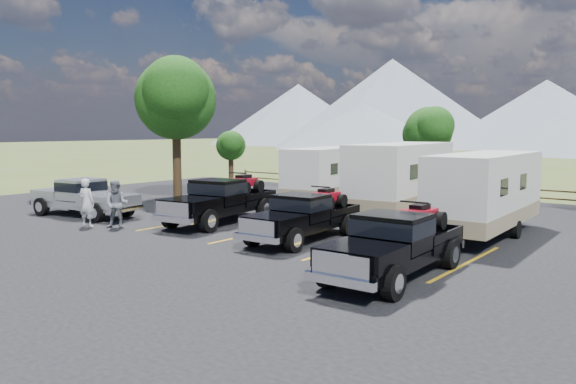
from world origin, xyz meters
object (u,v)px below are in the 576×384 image
Objects in this scene: rig_center at (304,215)px; rig_right at (396,243)px; rig_left at (221,199)px; pickup_silver at (84,197)px; tree_big_nw at (175,99)px; person_b at (117,204)px; trailer_left at (329,174)px; trailer_right at (485,193)px; person_a at (87,203)px; trailer_center at (401,179)px.

rig_right is at bearing -30.46° from rig_center.
rig_left is at bearing 167.04° from rig_center.
rig_left is at bearing 105.20° from pickup_silver.
rig_center is at bearing -22.14° from tree_big_nw.
person_b reaches higher than rig_center.
rig_left reaches higher than rig_center.
tree_big_nw is 9.51m from trailer_left.
trailer_right reaches higher than rig_left.
rig_center is at bearing 91.23° from pickup_silver.
rig_right is at bearing 167.46° from person_a.
person_a reaches higher than person_b.
trailer_left is (7.81, 3.66, -4.01)m from tree_big_nw.
tree_big_nw is at bearing 154.45° from rig_right.
rig_center is at bearing -18.09° from rig_left.
person_a is at bearing 166.92° from person_b.
trailer_center is (5.15, -1.85, 0.18)m from trailer_left.
trailer_center is 1.09× the size of trailer_right.
trailer_left is 12.56m from person_a.
rig_right is 14.99m from trailer_left.
trailer_left is 4.45× the size of person_b.
rig_left is 7.99m from trailer_left.
trailer_right is 1.51× the size of pickup_silver.
person_b is (-12.11, -7.24, -0.63)m from trailer_right.
rig_center is 0.64× the size of trailer_right.
rig_center is 0.65× the size of trailer_left.
rig_center is 10.12m from trailer_left.
tree_big_nw is 1.35× the size of pickup_silver.
rig_center is 2.87× the size of person_a.
pickup_silver is at bearing -76.72° from tree_big_nw.
rig_center is 0.59× the size of trailer_center.
person_b is at bearing 68.92° from pickup_silver.
person_a is 1.02× the size of person_b.
rig_center is at bearing -69.88° from trailer_left.
rig_left is 8.06m from trailer_center.
rig_center is 9.09m from person_a.
trailer_center is 12.24m from person_b.
tree_big_nw is at bearing 142.75° from rig_left.
trailer_right reaches higher than rig_center.
trailer_center reaches higher than person_b.
person_b is at bearing -150.92° from trailer_right.
trailer_right is 4.50× the size of person_a.
rig_left is 10.39m from rig_right.
rig_center is 6.69m from trailer_right.
person_a is at bearing -115.66° from trailer_left.
tree_big_nw is 1.35× the size of rig_right.
rig_right is 0.61× the size of trailer_center.
trailer_right is at bearing 40.88° from rig_center.
person_b is at bearing -110.83° from trailer_left.
trailer_right reaches higher than person_b.
trailer_center is 13.44m from person_a.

